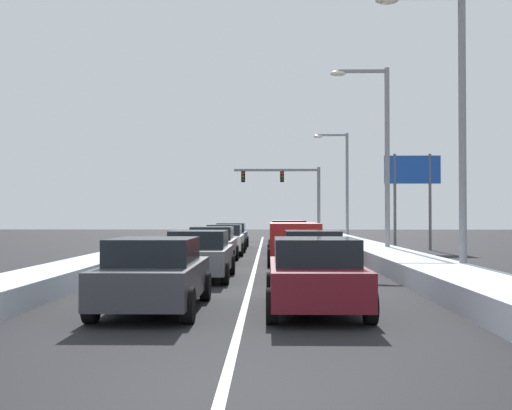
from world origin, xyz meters
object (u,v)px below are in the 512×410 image
object	(u,v)px
suv_red_right_lane_third	(294,239)
street_lamp_right_near	(450,109)
sedan_tan_right_lane_second	(312,255)
sedan_maroon_right_lane_nearest	(315,274)
sedan_white_center_lane_fourth	(225,239)
sedan_silver_center_lane_third	(213,245)
sedan_green_right_lane_fourth	(287,239)
street_lamp_right_far	(342,177)
sedan_gray_center_lane_second	(200,255)
sedan_navy_center_lane_fifth	(231,235)
roadside_sign_right	(412,180)
suv_black_right_lane_fifth	(288,231)
traffic_light_gantry	(292,187)
street_lamp_right_mid	(379,145)
sedan_charcoal_center_lane_nearest	(155,274)

from	to	relation	value
suv_red_right_lane_third	street_lamp_right_near	size ratio (longest dim) A/B	0.57
sedan_tan_right_lane_second	suv_red_right_lane_third	size ratio (longest dim) A/B	0.92
sedan_maroon_right_lane_nearest	sedan_white_center_lane_fourth	bearing A→B (deg)	99.51
sedan_silver_center_lane_third	sedan_white_center_lane_fourth	world-z (taller)	same
sedan_green_right_lane_fourth	sedan_white_center_lane_fourth	world-z (taller)	same
sedan_silver_center_lane_third	street_lamp_right_far	size ratio (longest dim) A/B	0.55
sedan_gray_center_lane_second	sedan_white_center_lane_fourth	size ratio (longest dim) A/B	1.00
sedan_navy_center_lane_fifth	sedan_maroon_right_lane_nearest	bearing A→B (deg)	-82.73
sedan_gray_center_lane_second	suv_red_right_lane_third	bearing A→B (deg)	63.90
roadside_sign_right	sedan_navy_center_lane_fifth	bearing A→B (deg)	168.34
street_lamp_right_far	suv_black_right_lane_fifth	bearing A→B (deg)	-116.63
sedan_maroon_right_lane_nearest	sedan_gray_center_lane_second	world-z (taller)	same
sedan_tan_right_lane_second	sedan_white_center_lane_fourth	distance (m)	12.90
traffic_light_gantry	sedan_maroon_right_lane_nearest	bearing A→B (deg)	-91.51
sedan_gray_center_lane_second	sedan_navy_center_lane_fifth	world-z (taller)	same
sedan_maroon_right_lane_nearest	traffic_light_gantry	world-z (taller)	traffic_light_gantry
sedan_gray_center_lane_second	street_lamp_right_mid	bearing A→B (deg)	51.20
traffic_light_gantry	street_lamp_right_mid	bearing A→B (deg)	-83.73
sedan_charcoal_center_lane_nearest	street_lamp_right_far	size ratio (longest dim) A/B	0.55
sedan_charcoal_center_lane_nearest	street_lamp_right_mid	bearing A→B (deg)	64.34
suv_red_right_lane_third	street_lamp_right_far	xyz separation A→B (m)	(4.56, 21.75, 3.90)
sedan_tan_right_lane_second	roadside_sign_right	world-z (taller)	roadside_sign_right
suv_red_right_lane_third	roadside_sign_right	bearing A→B (deg)	54.79
sedan_silver_center_lane_third	sedan_navy_center_lane_fifth	bearing A→B (deg)	89.72
suv_red_right_lane_third	sedan_silver_center_lane_third	xyz separation A→B (m)	(-3.36, 0.25, -0.25)
sedan_green_right_lane_fourth	traffic_light_gantry	bearing A→B (deg)	87.21
sedan_navy_center_lane_fifth	suv_black_right_lane_fifth	bearing A→B (deg)	10.90
sedan_white_center_lane_fourth	traffic_light_gantry	bearing A→B (deg)	79.46
sedan_tan_right_lane_second	street_lamp_right_mid	bearing A→B (deg)	67.39
suv_red_right_lane_third	sedan_charcoal_center_lane_nearest	world-z (taller)	suv_red_right_lane_third
sedan_gray_center_lane_second	traffic_light_gantry	size ratio (longest dim) A/B	0.60
suv_black_right_lane_fifth	sedan_white_center_lane_fourth	size ratio (longest dim) A/B	1.09
sedan_charcoal_center_lane_nearest	sedan_white_center_lane_fourth	world-z (taller)	same
suv_red_right_lane_third	street_lamp_right_mid	size ratio (longest dim) A/B	0.57
traffic_light_gantry	street_lamp_right_near	distance (m)	36.45
suv_black_right_lane_fifth	sedan_gray_center_lane_second	distance (m)	19.75
street_lamp_right_mid	sedan_navy_center_lane_fifth	bearing A→B (deg)	126.00
sedan_green_right_lane_fourth	suv_red_right_lane_third	bearing A→B (deg)	-89.65
sedan_tan_right_lane_second	street_lamp_right_mid	world-z (taller)	street_lamp_right_mid
sedan_green_right_lane_fourth	street_lamp_right_far	size ratio (longest dim) A/B	0.55
sedan_silver_center_lane_third	traffic_light_gantry	world-z (taller)	traffic_light_gantry
roadside_sign_right	sedan_green_right_lane_fourth	bearing A→B (deg)	-157.29
sedan_maroon_right_lane_nearest	sedan_charcoal_center_lane_nearest	world-z (taller)	same
sedan_charcoal_center_lane_nearest	traffic_light_gantry	bearing A→B (deg)	83.99
sedan_gray_center_lane_second	street_lamp_right_mid	size ratio (longest dim) A/B	0.52
sedan_silver_center_lane_third	street_lamp_right_far	xyz separation A→B (m)	(7.91, 21.50, 4.15)
street_lamp_right_far	roadside_sign_right	bearing A→B (deg)	-77.17
sedan_navy_center_lane_fifth	traffic_light_gantry	world-z (taller)	traffic_light_gantry
sedan_navy_center_lane_fifth	street_lamp_right_near	size ratio (longest dim) A/B	0.52
suv_black_right_lane_fifth	street_lamp_right_near	size ratio (longest dim) A/B	0.57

